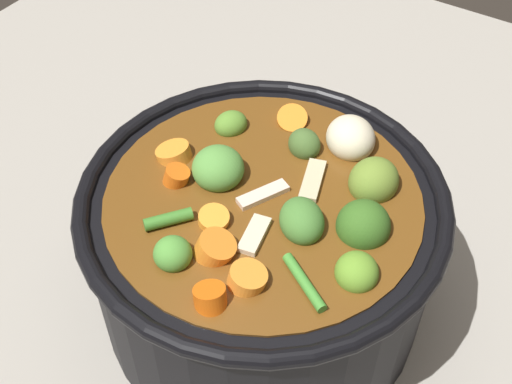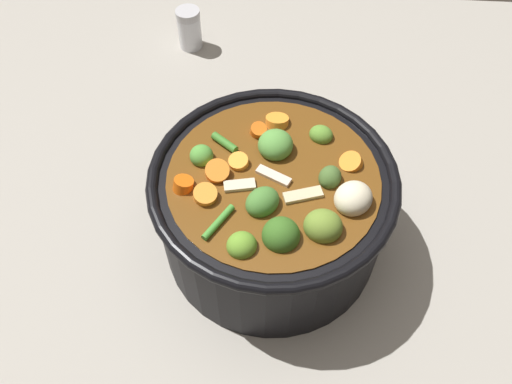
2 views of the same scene
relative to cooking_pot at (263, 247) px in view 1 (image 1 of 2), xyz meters
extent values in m
plane|color=#9E998E|center=(0.00, 0.00, -0.07)|extent=(1.10, 1.10, 0.00)
cylinder|color=black|center=(0.00, 0.00, -0.01)|extent=(0.27, 0.27, 0.13)
torus|color=black|center=(0.00, 0.00, 0.06)|extent=(0.28, 0.28, 0.01)
cylinder|color=brown|center=(0.00, 0.00, 0.00)|extent=(0.24, 0.24, 0.12)
ellipsoid|color=#376721|center=(0.08, 0.01, 0.06)|extent=(0.04, 0.04, 0.04)
ellipsoid|color=#46662E|center=(0.00, 0.06, 0.06)|extent=(0.03, 0.03, 0.03)
ellipsoid|color=#65992E|center=(0.09, -0.03, 0.06)|extent=(0.04, 0.04, 0.03)
ellipsoid|color=#5B8E30|center=(-0.06, 0.05, 0.06)|extent=(0.03, 0.03, 0.02)
ellipsoid|color=#51983A|center=(-0.02, -0.08, 0.06)|extent=(0.03, 0.03, 0.02)
ellipsoid|color=#477D34|center=(0.04, -0.01, 0.06)|extent=(0.05, 0.05, 0.03)
ellipsoid|color=#589841|center=(-0.04, 0.00, 0.07)|extent=(0.05, 0.05, 0.03)
ellipsoid|color=olive|center=(0.06, 0.05, 0.06)|extent=(0.04, 0.05, 0.04)
cylinder|color=orange|center=(-0.08, 0.00, 0.06)|extent=(0.03, 0.03, 0.02)
cylinder|color=orange|center=(-0.03, 0.08, 0.06)|extent=(0.04, 0.04, 0.02)
cylinder|color=orange|center=(0.00, -0.06, 0.06)|extent=(0.04, 0.04, 0.03)
cylinder|color=orange|center=(-0.02, -0.04, 0.06)|extent=(0.03, 0.03, 0.02)
cylinder|color=orange|center=(0.02, -0.10, 0.06)|extent=(0.03, 0.03, 0.02)
cylinder|color=orange|center=(-0.06, -0.02, 0.06)|extent=(0.03, 0.03, 0.02)
cylinder|color=orange|center=(0.03, -0.07, 0.06)|extent=(0.04, 0.04, 0.02)
ellipsoid|color=beige|center=(0.03, 0.08, 0.07)|extent=(0.06, 0.06, 0.03)
cylinder|color=#439033|center=(0.06, -0.05, 0.06)|extent=(0.04, 0.03, 0.01)
cylinder|color=#3E7F2C|center=(-0.04, -0.06, 0.06)|extent=(0.03, 0.03, 0.01)
cube|color=beige|center=(0.00, 0.00, 0.06)|extent=(0.03, 0.04, 0.01)
cube|color=beige|center=(0.02, -0.04, 0.06)|extent=(0.02, 0.04, 0.01)
cube|color=beige|center=(0.02, 0.03, 0.06)|extent=(0.03, 0.04, 0.01)
camera|label=1|loc=(0.18, -0.29, 0.41)|focal=46.80mm
camera|label=2|loc=(0.35, 0.01, 0.51)|focal=36.70mm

